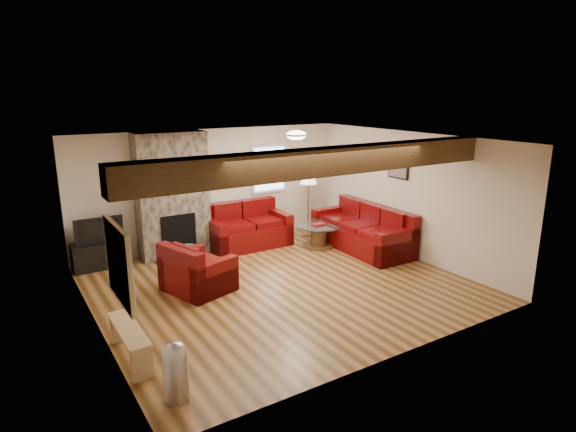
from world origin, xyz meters
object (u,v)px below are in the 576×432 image
coffee_table (318,236)px  floor_lamp (308,181)px  armchair_red (198,267)px  sofa_three (361,228)px  loveseat (247,225)px  tv_cabinet (101,255)px  television (98,229)px

coffee_table → floor_lamp: (0.28, 0.80, 1.03)m
armchair_red → floor_lamp: floor_lamp is taller
sofa_three → loveseat: (-1.96, 1.45, 0.00)m
floor_lamp → tv_cabinet: bearing=175.5°
armchair_red → coffee_table: bearing=-92.4°
sofa_three → coffee_table: size_ratio=2.40×
tv_cabinet → television: (0.00, 0.00, 0.50)m
loveseat → floor_lamp: floor_lamp is taller
sofa_three → coffee_table: bearing=-129.4°
television → armchair_red: bearing=-59.4°
armchair_red → tv_cabinet: size_ratio=1.01×
sofa_three → tv_cabinet: size_ratio=2.34×
loveseat → tv_cabinet: size_ratio=1.72×
tv_cabinet → coffee_table: bearing=-15.2°
sofa_three → coffee_table: 0.94m
tv_cabinet → floor_lamp: 4.65m
coffee_table → television: television is taller
tv_cabinet → television: size_ratio=1.17×
floor_lamp → armchair_red: bearing=-154.2°
sofa_three → television: size_ratio=2.74×
tv_cabinet → sofa_three: bearing=-19.5°
loveseat → floor_lamp: (1.55, -0.05, 0.81)m
sofa_three → loveseat: 2.44m
tv_cabinet → floor_lamp: floor_lamp is taller
tv_cabinet → television: bearing=0.0°
floor_lamp → television: bearing=175.5°
sofa_three → television: (-4.93, 1.75, 0.30)m
loveseat → television: 3.00m
television → sofa_three: bearing=-19.5°
tv_cabinet → floor_lamp: bearing=-4.5°
sofa_three → television: television is taller
sofa_three → tv_cabinet: 5.24m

